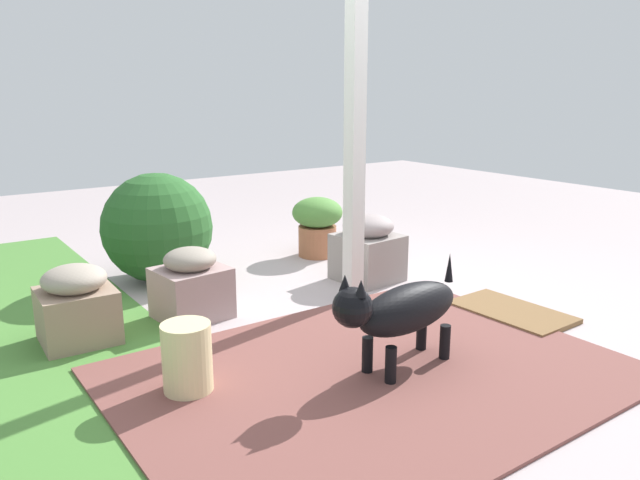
{
  "coord_description": "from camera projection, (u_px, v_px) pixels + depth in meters",
  "views": [
    {
      "loc": [
        -2.84,
        2.22,
        1.37
      ],
      "look_at": [
        0.21,
        0.06,
        0.44
      ],
      "focal_mm": 34.49,
      "sensor_mm": 36.0,
      "label": 1
    }
  ],
  "objects": [
    {
      "name": "porch_pillar",
      "position": [
        355.0,
        116.0,
        3.81
      ],
      "size": [
        0.1,
        0.1,
        2.39
      ],
      "primitive_type": "cube",
      "color": "white",
      "rests_on": "ground"
    },
    {
      "name": "ground_plane",
      "position": [
        347.0,
        314.0,
        3.82
      ],
      "size": [
        12.0,
        12.0,
        0.0
      ],
      "primitive_type": "plane",
      "color": "#AFA0A1"
    },
    {
      "name": "round_shrub",
      "position": [
        157.0,
        228.0,
        4.41
      ],
      "size": [
        0.79,
        0.79,
        0.79
      ],
      "primitive_type": "sphere",
      "color": "#265825",
      "rests_on": "ground"
    },
    {
      "name": "stone_planter_far",
      "position": [
        77.0,
        305.0,
        3.36
      ],
      "size": [
        0.4,
        0.41,
        0.44
      ],
      "color": "gray",
      "rests_on": "ground"
    },
    {
      "name": "stone_planter_nearest",
      "position": [
        368.0,
        249.0,
        4.46
      ],
      "size": [
        0.46,
        0.44,
        0.49
      ],
      "color": "gray",
      "rests_on": "ground"
    },
    {
      "name": "brick_path",
      "position": [
        373.0,
        374.0,
        3.01
      ],
      "size": [
        1.8,
        2.4,
        0.02
      ],
      "primitive_type": "cube",
      "color": "brown",
      "rests_on": "ground"
    },
    {
      "name": "stone_planter_mid",
      "position": [
        191.0,
        285.0,
        3.72
      ],
      "size": [
        0.41,
        0.44,
        0.44
      ],
      "color": "#A28684",
      "rests_on": "ground"
    },
    {
      "name": "dog",
      "position": [
        401.0,
        310.0,
        2.98
      ],
      "size": [
        0.29,
        0.81,
        0.56
      ],
      "color": "black",
      "rests_on": "ground"
    },
    {
      "name": "terracotta_pot_broad",
      "position": [
        317.0,
        223.0,
        5.09
      ],
      "size": [
        0.42,
        0.42,
        0.49
      ],
      "color": "#A15F40",
      "rests_on": "ground"
    },
    {
      "name": "ceramic_urn",
      "position": [
        187.0,
        359.0,
        2.79
      ],
      "size": [
        0.23,
        0.23,
        0.34
      ],
      "primitive_type": "cylinder",
      "color": "beige",
      "rests_on": "ground"
    },
    {
      "name": "doormat",
      "position": [
        511.0,
        312.0,
        3.82
      ],
      "size": [
        0.73,
        0.44,
        0.03
      ],
      "primitive_type": "cube",
      "rotation": [
        0.0,
        0.0,
        0.03
      ],
      "color": "brown",
      "rests_on": "ground"
    }
  ]
}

